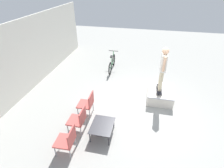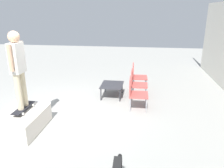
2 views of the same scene
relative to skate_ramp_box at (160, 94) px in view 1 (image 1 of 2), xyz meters
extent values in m
plane|color=gray|center=(-0.88, 0.68, -0.22)|extent=(24.00, 24.00, 0.00)
cube|color=white|center=(-0.88, 5.69, 1.28)|extent=(12.00, 0.06, 3.00)
cube|color=silver|center=(0.00, 0.00, 0.00)|extent=(1.27, 1.00, 0.44)
cylinder|color=#B7B7BC|center=(-0.63, 0.00, 0.22)|extent=(0.05, 1.00, 0.05)
cube|color=black|center=(-0.10, 0.07, 0.31)|extent=(0.77, 0.21, 0.02)
cylinder|color=white|center=(0.13, 0.19, 0.27)|extent=(0.05, 0.03, 0.05)
cylinder|color=white|center=(0.14, -0.04, 0.27)|extent=(0.05, 0.03, 0.05)
cylinder|color=white|center=(-0.34, 0.18, 0.27)|extent=(0.05, 0.03, 0.05)
cylinder|color=white|center=(-0.34, -0.05, 0.27)|extent=(0.05, 0.03, 0.05)
cylinder|color=#C6B793|center=(-0.21, 0.07, 0.73)|extent=(0.13, 0.13, 0.83)
cylinder|color=#C6B793|center=(0.01, 0.07, 0.73)|extent=(0.13, 0.13, 0.83)
cube|color=silver|center=(-0.10, 0.07, 1.48)|extent=(0.39, 0.21, 0.66)
cylinder|color=#D8A884|center=(-0.34, 0.06, 1.52)|extent=(0.09, 0.09, 0.56)
cylinder|color=#D8A884|center=(0.14, 0.08, 1.52)|extent=(0.09, 0.09, 0.56)
sphere|color=#D8A884|center=(-0.10, 0.07, 1.93)|extent=(0.24, 0.24, 0.24)
cube|color=#2D2D33|center=(-2.40, 1.83, 0.18)|extent=(0.86, 0.69, 0.02)
cylinder|color=#2D2D33|center=(-2.78, 1.53, -0.02)|extent=(0.04, 0.04, 0.39)
cylinder|color=#2D2D33|center=(-2.01, 1.53, -0.02)|extent=(0.04, 0.04, 0.39)
cylinder|color=#2D2D33|center=(-2.78, 2.13, -0.02)|extent=(0.04, 0.04, 0.39)
cylinder|color=#2D2D33|center=(-2.01, 2.13, -0.02)|extent=(0.04, 0.04, 0.39)
cylinder|color=#99999E|center=(-3.04, 2.93, -0.02)|extent=(0.03, 0.03, 0.41)
cylinder|color=#99999E|center=(-3.48, 2.91, -0.02)|extent=(0.03, 0.03, 0.41)
cylinder|color=#99999E|center=(-3.02, 2.49, -0.02)|extent=(0.03, 0.03, 0.41)
cylinder|color=#99999E|center=(-3.46, 2.47, -0.02)|extent=(0.03, 0.03, 0.41)
cube|color=#B74C47|center=(-3.25, 2.70, 0.21)|extent=(0.54, 0.54, 0.05)
cube|color=#B74C47|center=(-3.24, 2.46, 0.46)|extent=(0.52, 0.06, 0.45)
cylinder|color=#99999E|center=(-2.18, 2.92, -0.02)|extent=(0.03, 0.03, 0.41)
cylinder|color=#99999E|center=(-2.62, 2.92, -0.02)|extent=(0.03, 0.03, 0.41)
cylinder|color=#99999E|center=(-2.18, 2.48, -0.02)|extent=(0.03, 0.03, 0.41)
cylinder|color=#99999E|center=(-2.62, 2.48, -0.02)|extent=(0.03, 0.03, 0.41)
cube|color=#B74C47|center=(-2.40, 2.70, 0.21)|extent=(0.52, 0.52, 0.05)
cube|color=#B74C47|center=(-2.40, 2.46, 0.46)|extent=(0.52, 0.04, 0.45)
cylinder|color=#99999E|center=(-1.33, 2.92, -0.02)|extent=(0.03, 0.03, 0.41)
cylinder|color=#99999E|center=(-1.77, 2.91, -0.02)|extent=(0.03, 0.03, 0.41)
cylinder|color=#99999E|center=(-1.32, 2.48, -0.02)|extent=(0.03, 0.03, 0.41)
cylinder|color=#99999E|center=(-1.76, 2.47, -0.02)|extent=(0.03, 0.03, 0.41)
cube|color=#B74C47|center=(-1.54, 2.70, 0.21)|extent=(0.53, 0.53, 0.05)
cube|color=#B74C47|center=(-1.54, 2.46, 0.46)|extent=(0.52, 0.05, 0.45)
torus|color=black|center=(2.71, 2.53, 0.12)|extent=(0.68, 0.08, 0.68)
torus|color=black|center=(1.62, 2.49, 0.12)|extent=(0.68, 0.08, 0.68)
cylinder|color=#338447|center=(2.17, 2.51, 0.12)|extent=(0.98, 0.08, 0.04)
cylinder|color=#338447|center=(1.97, 2.50, 0.37)|extent=(0.04, 0.04, 0.49)
cube|color=black|center=(1.97, 2.50, 0.64)|extent=(0.22, 0.11, 0.06)
cylinder|color=#338447|center=(2.60, 2.52, 0.41)|extent=(0.04, 0.04, 0.59)
cylinder|color=black|center=(2.60, 2.52, 0.70)|extent=(0.05, 0.52, 0.03)
camera|label=1|loc=(-6.21, 0.68, 4.19)|focal=28.00mm
camera|label=2|loc=(4.20, 2.75, 2.43)|focal=35.00mm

